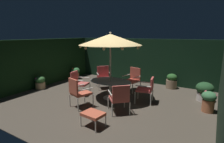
{
  "coord_description": "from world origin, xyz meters",
  "views": [
    {
      "loc": [
        3.49,
        -5.54,
        2.47
      ],
      "look_at": [
        0.01,
        0.24,
        1.04
      ],
      "focal_mm": 28.66,
      "sensor_mm": 36.0,
      "label": 1
    }
  ],
  "objects_px": {
    "patio_dining_table": "(110,84)",
    "patio_umbrella": "(110,40)",
    "patio_chair_northeast": "(78,81)",
    "patio_chair_southeast": "(120,97)",
    "patio_chair_north": "(104,76)",
    "potted_plant_front_corner": "(209,100)",
    "patio_chair_east": "(78,91)",
    "ottoman_footrest": "(93,114)",
    "potted_plant_back_center": "(40,82)",
    "potted_plant_back_left": "(76,72)",
    "potted_plant_left_near": "(204,91)",
    "patio_chair_south": "(147,88)",
    "potted_plant_left_far": "(172,81)",
    "patio_chair_southwest": "(133,78)"
  },
  "relations": [
    {
      "from": "potted_plant_back_left",
      "to": "potted_plant_left_near",
      "type": "xyz_separation_m",
      "value": [
        6.48,
        -0.09,
        0.04
      ]
    },
    {
      "from": "potted_plant_front_corner",
      "to": "patio_chair_east",
      "type": "bearing_deg",
      "value": -153.34
    },
    {
      "from": "patio_dining_table",
      "to": "patio_chair_north",
      "type": "relative_size",
      "value": 1.67
    },
    {
      "from": "patio_chair_southeast",
      "to": "potted_plant_back_left",
      "type": "bearing_deg",
      "value": 147.78
    },
    {
      "from": "patio_dining_table",
      "to": "patio_chair_south",
      "type": "xyz_separation_m",
      "value": [
        1.37,
        0.29,
        -0.02
      ]
    },
    {
      "from": "patio_chair_east",
      "to": "patio_chair_southeast",
      "type": "xyz_separation_m",
      "value": [
        1.41,
        0.31,
        -0.05
      ]
    },
    {
      "from": "potted_plant_back_left",
      "to": "potted_plant_left_near",
      "type": "height_order",
      "value": "potted_plant_left_near"
    },
    {
      "from": "patio_chair_east",
      "to": "patio_chair_southeast",
      "type": "height_order",
      "value": "patio_chair_east"
    },
    {
      "from": "potted_plant_back_center",
      "to": "potted_plant_back_left",
      "type": "height_order",
      "value": "potted_plant_back_left"
    },
    {
      "from": "patio_chair_northeast",
      "to": "patio_chair_east",
      "type": "bearing_deg",
      "value": -48.3
    },
    {
      "from": "patio_chair_southeast",
      "to": "potted_plant_left_near",
      "type": "bearing_deg",
      "value": 50.04
    },
    {
      "from": "patio_chair_north",
      "to": "patio_chair_east",
      "type": "relative_size",
      "value": 0.97
    },
    {
      "from": "patio_dining_table",
      "to": "patio_chair_southeast",
      "type": "height_order",
      "value": "patio_chair_southeast"
    },
    {
      "from": "patio_chair_southwest",
      "to": "potted_plant_left_far",
      "type": "height_order",
      "value": "patio_chair_southwest"
    },
    {
      "from": "patio_dining_table",
      "to": "potted_plant_front_corner",
      "type": "xyz_separation_m",
      "value": [
        3.35,
        0.55,
        -0.2
      ]
    },
    {
      "from": "patio_umbrella",
      "to": "potted_plant_left_far",
      "type": "relative_size",
      "value": 3.73
    },
    {
      "from": "patio_chair_north",
      "to": "ottoman_footrest",
      "type": "relative_size",
      "value": 1.64
    },
    {
      "from": "patio_umbrella",
      "to": "patio_chair_northeast",
      "type": "xyz_separation_m",
      "value": [
        -1.38,
        -0.29,
        -1.72
      ]
    },
    {
      "from": "ottoman_footrest",
      "to": "patio_chair_southwest",
      "type": "bearing_deg",
      "value": 96.93
    },
    {
      "from": "patio_dining_table",
      "to": "potted_plant_left_near",
      "type": "height_order",
      "value": "potted_plant_left_near"
    },
    {
      "from": "patio_chair_south",
      "to": "potted_plant_back_left",
      "type": "xyz_separation_m",
      "value": [
        -4.7,
        1.38,
        -0.21
      ]
    },
    {
      "from": "patio_chair_northeast",
      "to": "potted_plant_front_corner",
      "type": "relative_size",
      "value": 1.41
    },
    {
      "from": "patio_umbrella",
      "to": "potted_plant_back_center",
      "type": "distance_m",
      "value": 3.96
    },
    {
      "from": "potted_plant_back_center",
      "to": "potted_plant_left_far",
      "type": "xyz_separation_m",
      "value": [
        5.12,
        3.19,
        0.03
      ]
    },
    {
      "from": "patio_chair_northeast",
      "to": "patio_chair_southeast",
      "type": "xyz_separation_m",
      "value": [
        2.35,
        -0.74,
        0.0
      ]
    },
    {
      "from": "patio_umbrella",
      "to": "patio_chair_north",
      "type": "height_order",
      "value": "patio_umbrella"
    },
    {
      "from": "patio_dining_table",
      "to": "patio_chair_southeast",
      "type": "relative_size",
      "value": 1.74
    },
    {
      "from": "patio_chair_east",
      "to": "patio_chair_northeast",
      "type": "bearing_deg",
      "value": 131.7
    },
    {
      "from": "patio_chair_northeast",
      "to": "potted_plant_back_center",
      "type": "relative_size",
      "value": 1.63
    },
    {
      "from": "potted_plant_back_left",
      "to": "ottoman_footrest",
      "type": "bearing_deg",
      "value": -42.88
    },
    {
      "from": "potted_plant_front_corner",
      "to": "potted_plant_left_far",
      "type": "bearing_deg",
      "value": 128.66
    },
    {
      "from": "patio_dining_table",
      "to": "patio_umbrella",
      "type": "bearing_deg",
      "value": -108.49
    },
    {
      "from": "patio_chair_southeast",
      "to": "potted_plant_back_left",
      "type": "xyz_separation_m",
      "value": [
        -4.29,
        2.7,
        -0.2
      ]
    },
    {
      "from": "ottoman_footrest",
      "to": "potted_plant_front_corner",
      "type": "bearing_deg",
      "value": 45.76
    },
    {
      "from": "patio_chair_southwest",
      "to": "patio_chair_east",
      "type": "bearing_deg",
      "value": -105.68
    },
    {
      "from": "patio_dining_table",
      "to": "patio_chair_southwest",
      "type": "distance_m",
      "value": 1.42
    },
    {
      "from": "patio_chair_south",
      "to": "patio_dining_table",
      "type": "bearing_deg",
      "value": -168.23
    },
    {
      "from": "ottoman_footrest",
      "to": "potted_plant_left_near",
      "type": "distance_m",
      "value": 4.41
    },
    {
      "from": "patio_chair_southwest",
      "to": "potted_plant_back_left",
      "type": "bearing_deg",
      "value": 175.44
    },
    {
      "from": "patio_chair_north",
      "to": "potted_plant_left_near",
      "type": "xyz_separation_m",
      "value": [
        4.14,
        0.58,
        -0.19
      ]
    },
    {
      "from": "patio_umbrella",
      "to": "patio_chair_south",
      "type": "bearing_deg",
      "value": 11.77
    },
    {
      "from": "patio_chair_southeast",
      "to": "ottoman_footrest",
      "type": "bearing_deg",
      "value": -101.28
    },
    {
      "from": "patio_chair_south",
      "to": "patio_chair_southwest",
      "type": "xyz_separation_m",
      "value": [
        -1.05,
        1.09,
        0.0
      ]
    },
    {
      "from": "patio_chair_north",
      "to": "potted_plant_front_corner",
      "type": "xyz_separation_m",
      "value": [
        4.34,
        -0.45,
        -0.2
      ]
    },
    {
      "from": "patio_chair_southwest",
      "to": "ottoman_footrest",
      "type": "distance_m",
      "value": 3.52
    },
    {
      "from": "potted_plant_front_corner",
      "to": "patio_chair_southeast",
      "type": "bearing_deg",
      "value": -146.32
    },
    {
      "from": "ottoman_footrest",
      "to": "potted_plant_back_center",
      "type": "distance_m",
      "value": 4.39
    },
    {
      "from": "patio_chair_east",
      "to": "potted_plant_back_left",
      "type": "distance_m",
      "value": 4.18
    },
    {
      "from": "patio_chair_east",
      "to": "potted_plant_back_center",
      "type": "bearing_deg",
      "value": 166.08
    },
    {
      "from": "potted_plant_left_near",
      "to": "potted_plant_left_far",
      "type": "height_order",
      "value": "potted_plant_left_near"
    }
  ]
}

